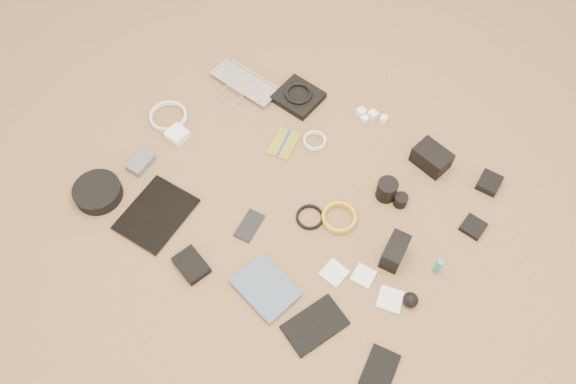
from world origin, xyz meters
The scene contains 33 objects.
laptop centered at (-0.45, 0.32, 0.01)m, with size 0.31×0.21×0.02m, color silver.
headphone_pouch centered at (-0.21, 0.42, 0.02)m, with size 0.17×0.16×0.03m, color black.
headphones centered at (-0.21, 0.42, 0.04)m, with size 0.12×0.12×0.01m, color black.
charger_a centered at (0.10, 0.50, 0.02)m, with size 0.03×0.03×0.03m, color white.
charger_b centered at (0.05, 0.48, 0.02)m, with size 0.03×0.03×0.03m, color white.
charger_c centered at (0.14, 0.50, 0.01)m, with size 0.03×0.03×0.03m, color white.
charger_d centered at (0.08, 0.46, 0.01)m, with size 0.03×0.03×0.02m, color white.
dslr_camera centered at (0.39, 0.41, 0.04)m, with size 0.14×0.09×0.08m, color black.
lens_pouch centered at (0.62, 0.44, 0.02)m, with size 0.08×0.09×0.03m, color black.
notebook_olive centered at (-0.14, 0.19, 0.00)m, with size 0.09×0.14×0.01m, color olive.
pen_blue centered at (-0.14, 0.19, 0.01)m, with size 0.01×0.01×0.13m, color #1538AE.
cable_white_a centered at (-0.04, 0.26, 0.01)m, with size 0.09×0.09×0.01m, color silver.
lens_a centered at (0.31, 0.19, 0.04)m, with size 0.08×0.08×0.08m, color black.
lens_b centered at (0.37, 0.19, 0.02)m, with size 0.05×0.05×0.05m, color black.
card_reader centered at (0.64, 0.24, 0.01)m, with size 0.08×0.08×0.02m, color black.
power_brick centered at (-0.52, -0.01, 0.02)m, with size 0.08×0.08×0.03m, color white.
cable_white_b centered at (-0.61, 0.05, 0.01)m, with size 0.16×0.16×0.01m, color silver.
cable_black centered at (0.12, -0.04, 0.00)m, with size 0.10×0.10×0.01m, color black.
cable_yellow centered at (0.21, 0.01, 0.01)m, with size 0.13×0.13×0.01m, color gold.
flash centered at (0.45, -0.02, 0.05)m, with size 0.07×0.12×0.09m, color black.
lens_cleaner centered at (0.60, 0.01, 0.04)m, with size 0.02×0.02×0.08m, color teal.
battery_charger centered at (-0.56, -0.19, 0.01)m, with size 0.07×0.10×0.03m, color #535257.
tablet centered at (-0.37, -0.33, 0.01)m, with size 0.21×0.27×0.01m, color black.
phone centered at (-0.05, -0.19, 0.00)m, with size 0.06×0.12×0.01m, color black.
filter_case_left centered at (0.31, -0.19, 0.01)m, with size 0.08×0.08×0.01m, color silver.
filter_case_mid centered at (0.40, -0.14, 0.00)m, with size 0.07×0.07×0.01m, color silver.
filter_case_right centered at (0.51, -0.17, 0.01)m, with size 0.08×0.08×0.01m, color silver.
air_blower centered at (0.57, -0.14, 0.03)m, with size 0.05×0.05×0.05m, color black.
headphone_case centered at (-0.60, -0.38, 0.02)m, with size 0.18×0.18×0.05m, color black.
drive_case centered at (-0.13, -0.43, 0.02)m, with size 0.12×0.09×0.03m, color black.
paperback centered at (0.12, -0.43, 0.01)m, with size 0.16×0.21×0.02m, color #41566F.
notebook_black_a centered at (0.34, -0.38, 0.01)m, with size 0.12×0.20×0.01m, color black.
notebook_black_b centered at (0.59, -0.40, 0.01)m, with size 0.09×0.14×0.01m, color black.
Camera 1 is at (0.57, -0.91, 1.82)m, focal length 35.00 mm.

